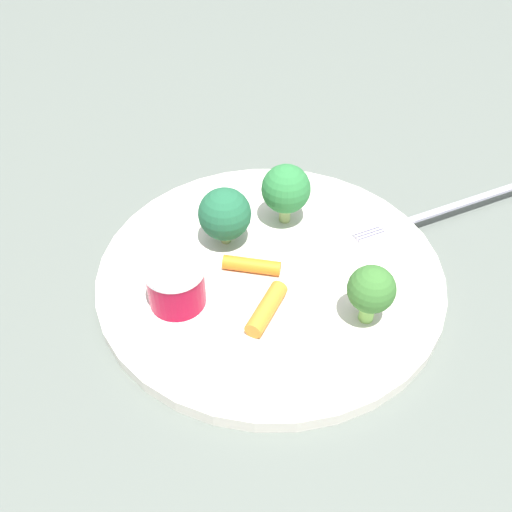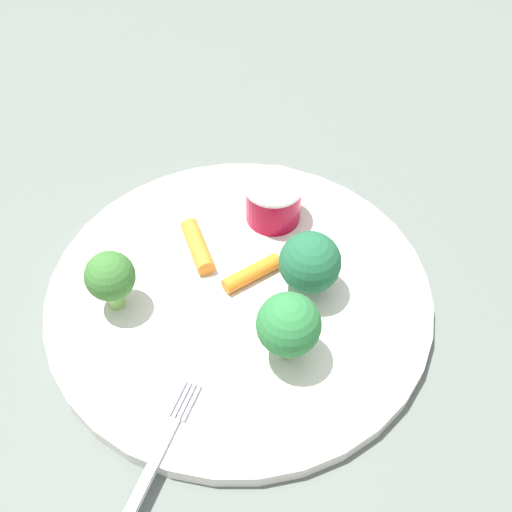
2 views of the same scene
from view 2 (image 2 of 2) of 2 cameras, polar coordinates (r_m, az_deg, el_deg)
name	(u,v)px [view 2 (image 2 of 2)]	position (r m, az deg, el deg)	size (l,w,h in m)	color
ground_plane	(239,301)	(0.50, -1.47, -3.95)	(2.40, 2.40, 0.00)	#575F57
plate	(239,296)	(0.49, -1.48, -3.53)	(0.29, 0.29, 0.01)	silver
sauce_cup	(273,201)	(0.53, 1.53, 4.81)	(0.05, 0.05, 0.04)	maroon
broccoli_floret_0	(110,277)	(0.47, -12.62, -1.82)	(0.04, 0.04, 0.05)	#85C358
broccoli_floret_1	(310,263)	(0.47, 4.74, -0.58)	(0.05, 0.05, 0.05)	#8DB969
broccoli_floret_2	(289,325)	(0.43, 2.87, -6.05)	(0.04, 0.04, 0.06)	#93AE66
carrot_stick_0	(198,246)	(0.51, -5.13, 0.85)	(0.01, 0.01, 0.05)	orange
carrot_stick_1	(252,273)	(0.49, -0.38, -1.51)	(0.01, 0.01, 0.05)	orange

